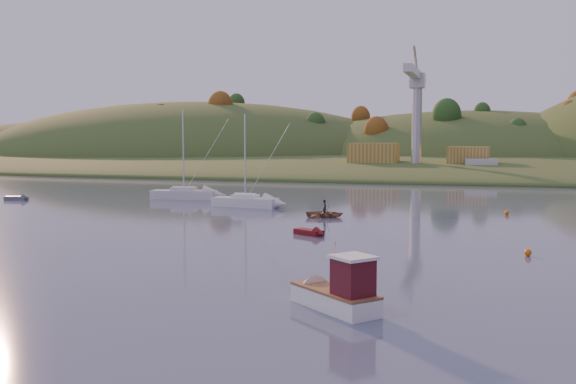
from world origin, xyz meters
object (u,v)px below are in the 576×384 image
(fishing_boat, at_px, (330,290))
(sailboat_far, at_px, (245,201))
(red_tender, at_px, (314,233))
(sailboat_near, at_px, (184,193))
(grey_dinghy, at_px, (21,198))
(canoe, at_px, (325,213))

(fishing_boat, relative_size, sailboat_far, 0.50)
(fishing_boat, relative_size, red_tender, 1.71)
(fishing_boat, xyz_separation_m, sailboat_near, (-32.02, 48.54, -0.04))
(sailboat_near, bearing_deg, fishing_boat, -65.79)
(red_tender, distance_m, grey_dinghy, 49.36)
(fishing_boat, bearing_deg, grey_dinghy, 1.77)
(sailboat_near, xyz_separation_m, sailboat_far, (11.53, -6.86, -0.05))
(red_tender, bearing_deg, sailboat_near, 163.13)
(fishing_boat, distance_m, sailboat_far, 46.44)
(sailboat_near, distance_m, red_tender, 36.65)
(fishing_boat, bearing_deg, red_tender, -33.13)
(canoe, relative_size, grey_dinghy, 1.11)
(red_tender, relative_size, grey_dinghy, 0.94)
(canoe, distance_m, red_tender, 12.80)
(sailboat_near, bearing_deg, red_tender, -55.56)
(sailboat_far, distance_m, grey_dinghy, 31.81)
(sailboat_near, relative_size, sailboat_far, 1.09)
(red_tender, xyz_separation_m, grey_dinghy, (-45.56, 18.99, 0.03))
(sailboat_far, relative_size, red_tender, 3.40)
(sailboat_far, distance_m, red_tender, 24.00)
(fishing_boat, xyz_separation_m, red_tender, (-6.73, 22.02, -0.59))
(fishing_boat, height_order, grey_dinghy, fishing_boat)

